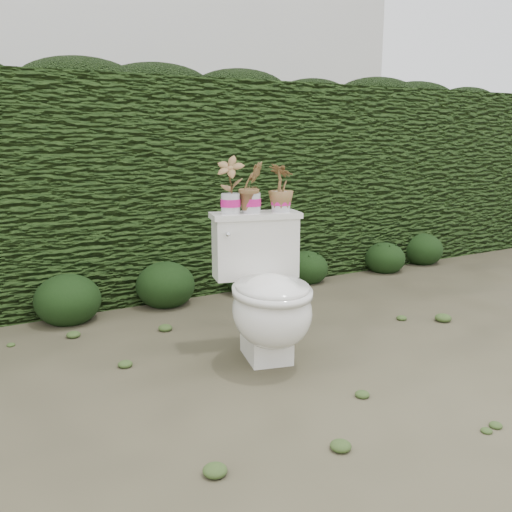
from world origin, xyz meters
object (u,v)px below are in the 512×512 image
toilet (267,297)px  potted_plant_center (251,189)px  potted_plant_right (281,189)px  potted_plant_left (230,186)px

toilet → potted_plant_center: bearing=95.8°
potted_plant_center → potted_plant_right: (0.17, -0.04, -0.01)m
potted_plant_center → potted_plant_left: bearing=161.3°
potted_plant_left → potted_plant_right: size_ratio=1.19×
toilet → potted_plant_right: bearing=58.2°
toilet → potted_plant_left: (-0.08, 0.27, 0.57)m
toilet → potted_plant_center: (0.04, 0.24, 0.55)m
potted_plant_left → potted_plant_right: 0.29m
toilet → potted_plant_center: size_ratio=2.90×
toilet → potted_plant_left: size_ratio=2.59×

